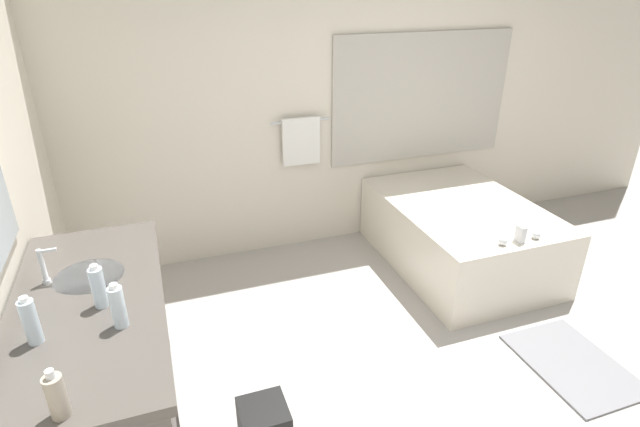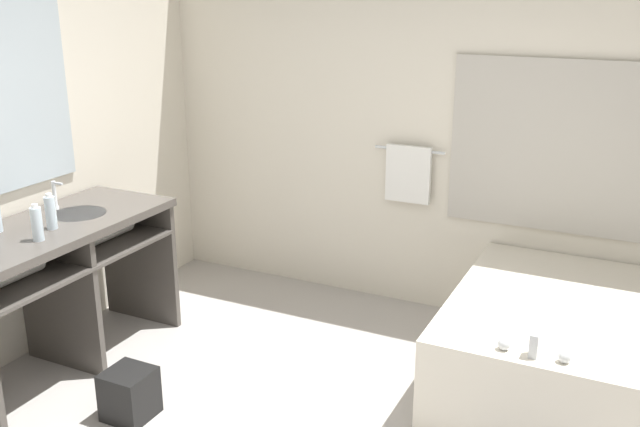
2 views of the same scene
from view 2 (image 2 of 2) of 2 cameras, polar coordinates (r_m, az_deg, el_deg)
wall_back_with_blinds at (r=4.88m, az=11.21°, el=7.04°), size 7.40×0.13×2.70m
vanity_counter at (r=4.48m, az=-20.21°, el=-3.72°), size 0.66×1.49×0.92m
sink_faucet at (r=4.64m, az=-20.43°, el=1.33°), size 0.09×0.04×0.18m
bathtub at (r=4.30m, az=17.99°, el=-9.72°), size 1.10×1.56×0.68m
water_bottle_2 at (r=4.28m, az=-20.75°, el=0.09°), size 0.06×0.06×0.21m
water_bottle_3 at (r=4.11m, az=-21.71°, el=-0.76°), size 0.06×0.06×0.21m
waste_bin at (r=4.08m, az=-14.99°, el=-13.77°), size 0.24×0.24×0.27m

